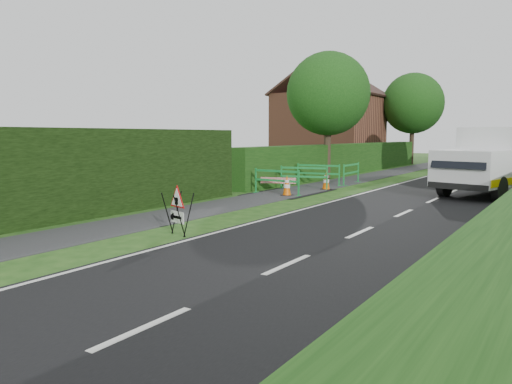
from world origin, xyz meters
The scene contains 17 objects.
ground centered at (0.00, 0.00, 0.00)m, with size 120.00×120.00×0.00m, color #1C4513.
road_surface centered at (2.50, 35.00, 0.00)m, with size 6.00×90.00×0.02m, color black.
footpath centered at (-3.00, 35.00, 0.01)m, with size 2.00×90.00×0.02m, color #2D2D30.
hedge_west_far centered at (-5.00, 22.00, 0.00)m, with size 1.00×24.00×1.80m, color #14380F.
house_west centered at (-10.00, 30.00, 2.90)m, with size 7.50×7.40×7.88m.
tree_nw centered at (-4.60, 18.00, 4.48)m, with size 4.40×4.40×6.70m.
tree_fw centered at (-4.60, 34.00, 4.83)m, with size 4.80×4.80×7.24m.
triangle_sign centered at (-0.92, 1.91, 0.69)m, with size 0.84×0.84×0.99m.
works_van centered at (4.02, 14.65, 1.38)m, with size 3.56×6.06×2.60m.
traffic_cone_3 centered at (-2.55, 9.95, 0.39)m, with size 0.38×0.38×0.79m.
traffic_cone_4 centered at (-2.19, 12.70, 0.39)m, with size 0.38×0.38×0.79m.
ped_barrier_0 centered at (-3.10, 10.11, 0.63)m, with size 2.08×0.45×1.00m.
ped_barrier_1 centered at (-3.07, 12.36, 0.63)m, with size 2.08×0.83×1.00m.
ped_barrier_2 centered at (-3.33, 14.28, 0.63)m, with size 2.09×0.61×1.00m.
ped_barrier_3 centered at (-2.25, 15.62, 0.63)m, with size 0.44×2.07×1.00m.
redwhite_plank centered at (-3.64, 11.15, 0.00)m, with size 1.50×0.04×0.25m, color red.
hatchback_car centered at (2.04, 25.42, 0.66)m, with size 1.56×3.88×1.32m, color white.
Camera 1 is at (6.72, -6.57, 2.30)m, focal length 35.00 mm.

